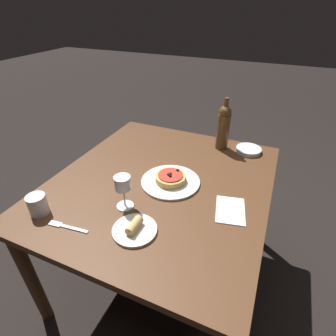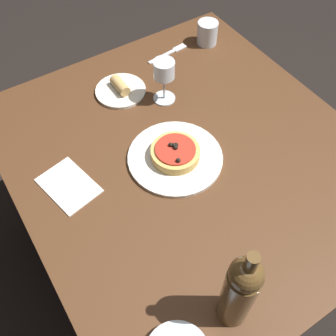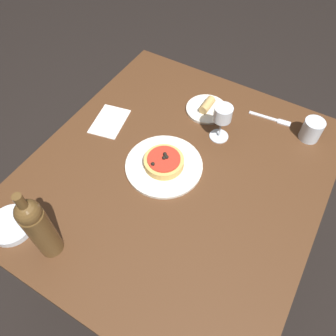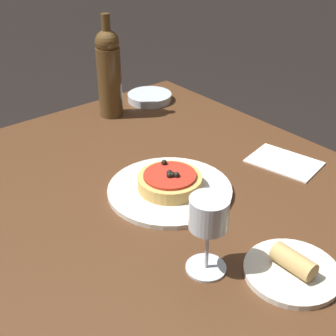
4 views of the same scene
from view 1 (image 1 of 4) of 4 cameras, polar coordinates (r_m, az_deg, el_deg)
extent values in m
plane|color=black|center=(1.85, -1.15, -20.97)|extent=(14.00, 14.00, 0.00)
cube|color=#4C2D19|center=(1.35, -1.47, -3.27)|extent=(1.18, 1.06, 0.03)
cylinder|color=#4C2D19|center=(1.55, -27.73, -20.41)|extent=(0.06, 0.06, 0.68)
cylinder|color=#4C2D19|center=(1.90, 18.73, -6.39)|extent=(0.06, 0.06, 0.68)
cylinder|color=#4C2D19|center=(2.12, -6.84, -0.21)|extent=(0.06, 0.06, 0.68)
cylinder|color=silver|center=(1.32, 0.58, -2.92)|extent=(0.30, 0.30, 0.01)
cylinder|color=tan|center=(1.30, 0.59, -2.15)|extent=(0.15, 0.15, 0.03)
cylinder|color=#B72D1E|center=(1.29, 0.59, -1.48)|extent=(0.12, 0.12, 0.01)
sphere|color=black|center=(1.27, 0.49, -1.72)|extent=(0.01, 0.01, 0.01)
sphere|color=black|center=(1.32, 2.11, -0.44)|extent=(0.01, 0.01, 0.01)
sphere|color=black|center=(1.29, 0.57, -1.21)|extent=(0.01, 0.01, 0.01)
sphere|color=black|center=(1.28, 0.10, -1.37)|extent=(0.01, 0.01, 0.01)
sphere|color=black|center=(1.28, 0.32, -1.49)|extent=(0.01, 0.01, 0.01)
cylinder|color=silver|center=(1.19, -9.28, -8.12)|extent=(0.08, 0.08, 0.00)
cylinder|color=silver|center=(1.16, -9.49, -6.28)|extent=(0.01, 0.01, 0.09)
cylinder|color=silver|center=(1.11, -9.85, -3.20)|extent=(0.07, 0.07, 0.06)
cylinder|color=brown|center=(1.61, 11.84, 7.74)|extent=(0.07, 0.07, 0.22)
sphere|color=brown|center=(1.57, 12.36, 11.86)|extent=(0.07, 0.07, 0.07)
cylinder|color=brown|center=(1.55, 12.58, 13.55)|extent=(0.03, 0.03, 0.07)
cylinder|color=silver|center=(1.25, -26.50, -7.15)|extent=(0.08, 0.08, 0.09)
cylinder|color=silver|center=(1.65, 17.13, 3.78)|extent=(0.15, 0.15, 0.02)
cube|color=silver|center=(1.14, -19.74, -12.33)|extent=(0.03, 0.13, 0.00)
cube|color=silver|center=(1.19, -23.30, -11.10)|extent=(0.03, 0.06, 0.00)
cylinder|color=silver|center=(1.08, -7.25, -13.23)|extent=(0.18, 0.18, 0.01)
cylinder|color=tan|center=(1.06, -7.35, -12.30)|extent=(0.08, 0.04, 0.04)
cube|color=silver|center=(1.19, 13.41, -8.90)|extent=(0.20, 0.16, 0.00)
camera|label=2|loc=(1.61, 30.01, 36.14)|focal=42.00mm
camera|label=3|loc=(1.82, -3.92, 40.15)|focal=35.00mm
camera|label=4|loc=(1.05, -52.08, 11.76)|focal=50.00mm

